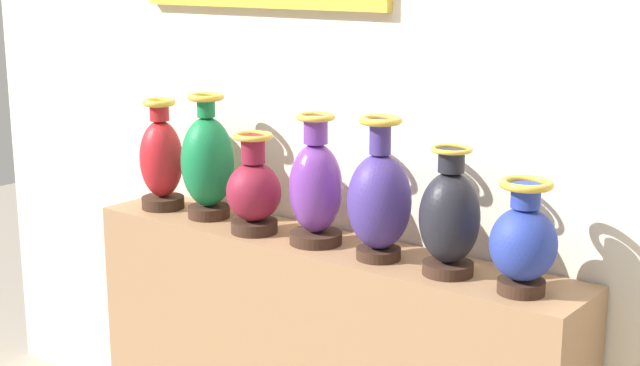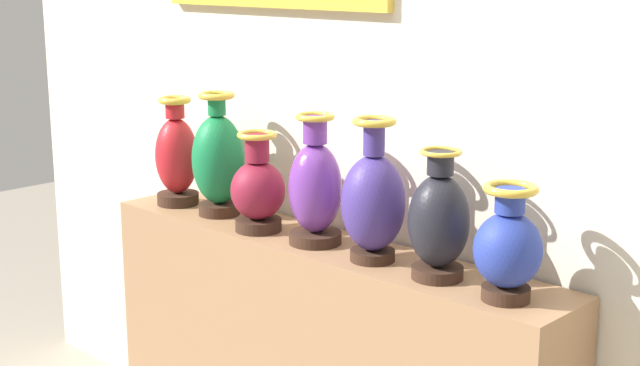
# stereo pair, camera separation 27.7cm
# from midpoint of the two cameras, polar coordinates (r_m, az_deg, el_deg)

# --- Properties ---
(back_wall) EXTENTS (3.61, 0.14, 2.64)m
(back_wall) POSITION_cam_midpoint_polar(r_m,az_deg,el_deg) (2.89, 5.42, 5.52)
(back_wall) COLOR beige
(back_wall) RESTS_ON ground_plane
(vase_crimson) EXTENTS (0.15, 0.15, 0.38)m
(vase_crimson) POSITION_cam_midpoint_polar(r_m,az_deg,el_deg) (3.24, -6.40, 1.57)
(vase_crimson) COLOR #382319
(vase_crimson) RESTS_ON display_shelf
(vase_emerald) EXTENTS (0.18, 0.18, 0.41)m
(vase_emerald) POSITION_cam_midpoint_polar(r_m,az_deg,el_deg) (3.09, -3.74, 1.38)
(vase_emerald) COLOR #382319
(vase_emerald) RESTS_ON display_shelf
(vase_burgundy) EXTENTS (0.17, 0.17, 0.32)m
(vase_burgundy) POSITION_cam_midpoint_polar(r_m,az_deg,el_deg) (2.90, -1.11, -0.43)
(vase_burgundy) COLOR #382319
(vase_burgundy) RESTS_ON display_shelf
(vase_violet) EXTENTS (0.16, 0.16, 0.40)m
(vase_violet) POSITION_cam_midpoint_polar(r_m,az_deg,el_deg) (2.76, 2.51, -0.37)
(vase_violet) COLOR #382319
(vase_violet) RESTS_ON display_shelf
(vase_indigo) EXTENTS (0.18, 0.18, 0.41)m
(vase_indigo) POSITION_cam_midpoint_polar(r_m,az_deg,el_deg) (2.61, 6.34, -1.16)
(vase_indigo) COLOR #382319
(vase_indigo) RESTS_ON display_shelf
(vase_onyx) EXTENTS (0.17, 0.17, 0.35)m
(vase_onyx) POSITION_cam_midpoint_polar(r_m,az_deg,el_deg) (2.49, 10.49, -2.40)
(vase_onyx) COLOR #382319
(vase_onyx) RESTS_ON display_shelf
(vase_cobalt) EXTENTS (0.17, 0.17, 0.30)m
(vase_cobalt) POSITION_cam_midpoint_polar(r_m,az_deg,el_deg) (2.37, 14.79, -3.91)
(vase_cobalt) COLOR #382319
(vase_cobalt) RESTS_ON display_shelf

